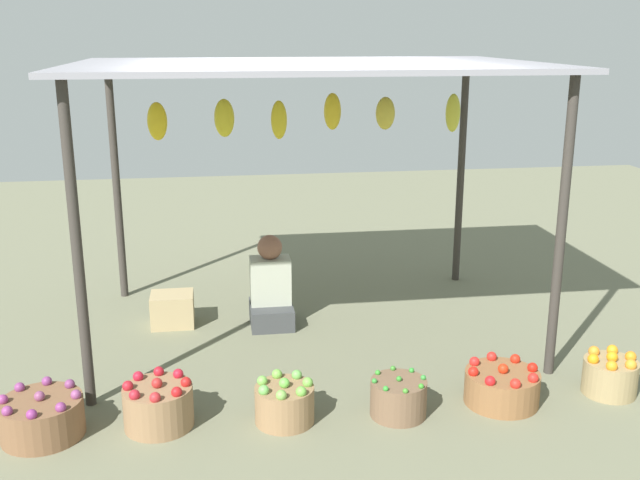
# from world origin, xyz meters

# --- Properties ---
(ground_plane) EXTENTS (14.00, 14.00, 0.00)m
(ground_plane) POSITION_xyz_m (0.00, 0.00, 0.00)
(ground_plane) COLOR #6F7157
(market_stall_structure) EXTENTS (3.57, 2.44, 2.20)m
(market_stall_structure) POSITION_xyz_m (-0.00, 0.01, 2.03)
(market_stall_structure) COLOR #38332D
(market_stall_structure) RESTS_ON ground
(vendor_person) EXTENTS (0.36, 0.44, 0.78)m
(vendor_person) POSITION_xyz_m (-0.31, 0.18, 0.30)
(vendor_person) COLOR #3C3F41
(vendor_person) RESTS_ON ground
(basket_purple_onions) EXTENTS (0.51, 0.51, 0.30)m
(basket_purple_onions) POSITION_xyz_m (-1.87, -1.45, 0.13)
(basket_purple_onions) COLOR brown
(basket_purple_onions) RESTS_ON ground
(basket_red_apples) EXTENTS (0.44, 0.44, 0.33)m
(basket_red_apples) POSITION_xyz_m (-1.16, -1.43, 0.14)
(basket_red_apples) COLOR #8F6C4A
(basket_red_apples) RESTS_ON ground
(basket_green_apples) EXTENTS (0.38, 0.38, 0.30)m
(basket_green_apples) POSITION_xyz_m (-0.36, -1.49, 0.13)
(basket_green_apples) COLOR #926F4B
(basket_green_apples) RESTS_ON ground
(basket_green_chilies) EXTENTS (0.37, 0.37, 0.28)m
(basket_green_chilies) POSITION_xyz_m (0.38, -1.52, 0.12)
(basket_green_chilies) COLOR brown
(basket_green_chilies) RESTS_ON ground
(basket_red_tomatoes) EXTENTS (0.50, 0.50, 0.28)m
(basket_red_tomatoes) POSITION_xyz_m (1.11, -1.46, 0.12)
(basket_red_tomatoes) COLOR brown
(basket_red_tomatoes) RESTS_ON ground
(basket_oranges) EXTENTS (0.37, 0.37, 0.31)m
(basket_oranges) POSITION_xyz_m (1.91, -1.43, 0.13)
(basket_oranges) COLOR #9B8559
(basket_oranges) RESTS_ON ground
(wooden_crate_near_vendor) EXTENTS (0.36, 0.30, 0.28)m
(wooden_crate_near_vendor) POSITION_xyz_m (-1.15, 0.27, 0.14)
(wooden_crate_near_vendor) COLOR tan
(wooden_crate_near_vendor) RESTS_ON ground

